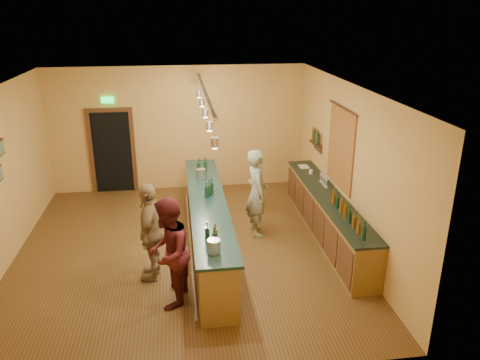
{
  "coord_description": "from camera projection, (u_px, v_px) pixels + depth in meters",
  "views": [
    {
      "loc": [
        -0.02,
        -8.32,
        4.52
      ],
      "look_at": [
        1.14,
        0.2,
        1.35
      ],
      "focal_mm": 35.0,
      "sensor_mm": 36.0,
      "label": 1
    }
  ],
  "objects": [
    {
      "name": "customer_b",
      "position": [
        151.0,
        232.0,
        8.08
      ],
      "size": [
        0.58,
        1.09,
        1.77
      ],
      "primitive_type": "imported",
      "rotation": [
        0.0,
        0.0,
        -1.72
      ],
      "color": "#997A51",
      "rests_on": "floor"
    },
    {
      "name": "customer_a",
      "position": [
        168.0,
        253.0,
        7.34
      ],
      "size": [
        0.86,
        1.01,
        1.82
      ],
      "primitive_type": "imported",
      "rotation": [
        0.0,
        0.0,
        -1.78
      ],
      "color": "#59191E",
      "rests_on": "floor"
    },
    {
      "name": "wall_front",
      "position": [
        186.0,
        272.0,
        5.5
      ],
      "size": [
        6.5,
        0.02,
        3.2
      ],
      "primitive_type": "cube",
      "color": "tan",
      "rests_on": "floor"
    },
    {
      "name": "ceiling",
      "position": [
        177.0,
        88.0,
        8.2
      ],
      "size": [
        6.5,
        7.0,
        0.02
      ],
      "primitive_type": "cube",
      "color": "silver",
      "rests_on": "wall_back"
    },
    {
      "name": "doorway",
      "position": [
        112.0,
        150.0,
        11.93
      ],
      "size": [
        1.15,
        0.09,
        2.48
      ],
      "color": "black",
      "rests_on": "wall_back"
    },
    {
      "name": "tapestry",
      "position": [
        341.0,
        149.0,
        9.45
      ],
      "size": [
        0.03,
        1.4,
        1.6
      ],
      "primitive_type": "cube",
      "color": "maroon",
      "rests_on": "wall_right"
    },
    {
      "name": "floor",
      "position": [
        184.0,
        250.0,
        9.3
      ],
      "size": [
        7.0,
        7.0,
        0.0
      ],
      "primitive_type": "plane",
      "color": "#523117",
      "rests_on": "ground"
    },
    {
      "name": "wall_right",
      "position": [
        348.0,
        166.0,
        9.16
      ],
      "size": [
        0.02,
        7.0,
        3.2
      ],
      "primitive_type": "cube",
      "color": "tan",
      "rests_on": "floor"
    },
    {
      "name": "back_counter",
      "position": [
        327.0,
        215.0,
        9.68
      ],
      "size": [
        0.6,
        4.55,
        1.27
      ],
      "color": "olive",
      "rests_on": "floor"
    },
    {
      "name": "bottle_shelf",
      "position": [
        316.0,
        138.0,
        10.9
      ],
      "size": [
        0.17,
        0.55,
        0.54
      ],
      "color": "#492E16",
      "rests_on": "wall_right"
    },
    {
      "name": "bar_stool",
      "position": [
        255.0,
        187.0,
        10.96
      ],
      "size": [
        0.35,
        0.35,
        0.72
      ],
      "rotation": [
        0.0,
        0.0,
        -0.25
      ],
      "color": "#A5744A",
      "rests_on": "floor"
    },
    {
      "name": "bartender",
      "position": [
        257.0,
        193.0,
        9.68
      ],
      "size": [
        0.47,
        0.69,
        1.85
      ],
      "primitive_type": "imported",
      "rotation": [
        0.0,
        0.0,
        1.61
      ],
      "color": "gray",
      "rests_on": "floor"
    },
    {
      "name": "tasting_bar",
      "position": [
        208.0,
        221.0,
        9.15
      ],
      "size": [
        0.73,
        5.1,
        1.38
      ],
      "color": "olive",
      "rests_on": "floor"
    },
    {
      "name": "wall_back",
      "position": [
        178.0,
        129.0,
        12.0
      ],
      "size": [
        6.5,
        0.02,
        3.2
      ],
      "primitive_type": "cube",
      "color": "tan",
      "rests_on": "floor"
    },
    {
      "name": "pendant_track",
      "position": [
        205.0,
        100.0,
        8.33
      ],
      "size": [
        0.11,
        4.6,
        0.5
      ],
      "color": "silver",
      "rests_on": "ceiling"
    }
  ]
}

